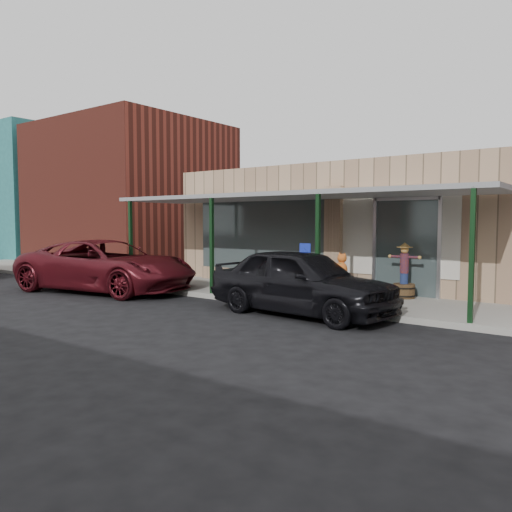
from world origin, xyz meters
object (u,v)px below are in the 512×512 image
Objects in this scene: car_maroon at (107,266)px; handicap_sign at (305,263)px; barrel_pumpkin at (172,277)px; parked_sedan at (302,281)px; barrel_scarecrow at (404,279)px.

handicap_sign is at bearing -85.73° from car_maroon.
barrel_pumpkin is 0.11× the size of car_maroon.
parked_sedan is at bearing -97.69° from car_maroon.
barrel_pumpkin is 6.42m from parked_sedan.
barrel_pumpkin is at bearing -161.34° from barrel_scarecrow.
handicap_sign reaches higher than barrel_pumpkin.
barrel_pumpkin is at bearing 80.57° from parked_sedan.
car_maroon is at bearing 97.45° from parked_sedan.
barrel_scarecrow is 0.26× the size of car_maroon.
handicap_sign is at bearing 32.94° from parked_sedan.
car_maroon is at bearing -151.20° from barrel_scarecrow.
handicap_sign reaches higher than car_maroon.
parked_sedan is 0.82× the size of car_maroon.
barrel_pumpkin is at bearing -39.42° from car_maroon.
handicap_sign is at bearing -132.84° from barrel_scarecrow.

